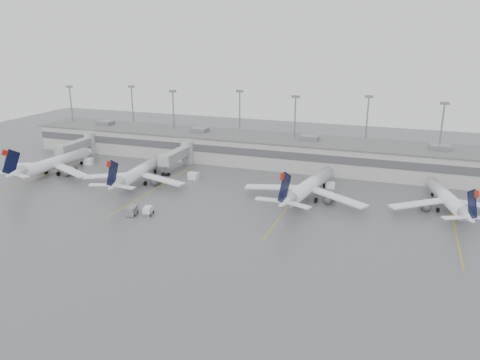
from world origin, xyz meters
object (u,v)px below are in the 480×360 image
(jet_far_right, at_px, (448,199))
(baggage_tug, at_px, (148,212))
(jet_mid_right, at_px, (308,187))
(jet_far_left, at_px, (52,163))
(jet_mid_left, at_px, (138,173))

(jet_far_right, xyz_separation_m, baggage_tug, (-61.25, -24.17, -2.28))
(jet_mid_right, xyz_separation_m, jet_far_right, (30.61, 3.03, -0.38))
(jet_far_right, distance_m, baggage_tug, 65.89)
(jet_far_left, distance_m, jet_mid_right, 71.47)
(jet_mid_right, bearing_deg, jet_far_right, 15.16)
(jet_mid_right, bearing_deg, jet_mid_left, -166.83)
(jet_far_right, height_order, baggage_tug, jet_far_right)
(jet_mid_left, bearing_deg, baggage_tug, -59.26)
(jet_far_right, relative_size, baggage_tug, 9.19)
(jet_far_left, height_order, jet_mid_right, jet_mid_right)
(jet_far_left, distance_m, jet_far_right, 102.20)
(jet_far_right, bearing_deg, jet_mid_right, 170.43)
(jet_far_left, distance_m, jet_mid_left, 27.14)
(jet_mid_right, bearing_deg, baggage_tug, -135.90)
(baggage_tug, bearing_deg, jet_mid_left, 114.75)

